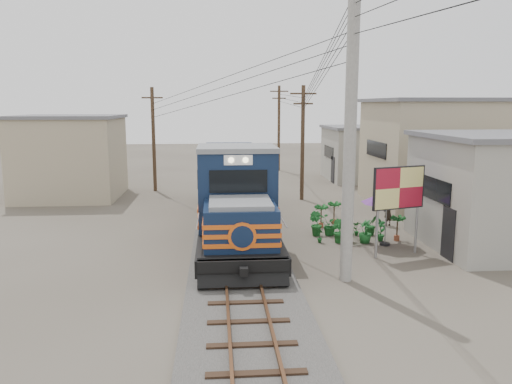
{
  "coord_description": "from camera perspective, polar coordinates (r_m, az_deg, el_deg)",
  "views": [
    {
      "loc": [
        -0.8,
        -16.27,
        5.84
      ],
      "look_at": [
        0.86,
        4.41,
        2.2
      ],
      "focal_mm": 35.0,
      "sensor_mm": 36.0,
      "label": 1
    }
  ],
  "objects": [
    {
      "name": "market_umbrella",
      "position": [
        21.38,
        14.73,
        -0.58
      ],
      "size": [
        2.72,
        2.72,
        2.34
      ],
      "rotation": [
        0.0,
        0.0,
        0.35
      ],
      "color": "black",
      "rests_on": "ground"
    },
    {
      "name": "ballast",
      "position": [
        26.91,
        -2.79,
        -2.42
      ],
      "size": [
        3.6,
        70.0,
        0.16
      ],
      "primitive_type": "cube",
      "color": "#595651",
      "rests_on": "ground"
    },
    {
      "name": "wooden_pole_left",
      "position": [
        34.6,
        -11.63,
        6.16
      ],
      "size": [
        1.6,
        0.24,
        7.0
      ],
      "color": "#4C3826",
      "rests_on": "ground"
    },
    {
      "name": "vendor",
      "position": [
        25.08,
        14.85,
        -2.13
      ],
      "size": [
        0.64,
        0.6,
        1.47
      ],
      "primitive_type": "imported",
      "rotation": [
        0.0,
        0.0,
        3.75
      ],
      "color": "black",
      "rests_on": "ground"
    },
    {
      "name": "locomotive",
      "position": [
        23.5,
        -2.58,
        0.02
      ],
      "size": [
        3.06,
        16.68,
        4.13
      ],
      "color": "black",
      "rests_on": "ground"
    },
    {
      "name": "shophouse_mid",
      "position": [
        31.36,
        20.57,
        4.32
      ],
      "size": [
        8.4,
        7.35,
        6.2
      ],
      "color": "tan",
      "rests_on": "ground"
    },
    {
      "name": "plant_nursery",
      "position": [
        22.31,
        10.12,
        -4.12
      ],
      "size": [
        3.3,
        2.16,
        1.1
      ],
      "color": "#1A5B23",
      "rests_on": "ground"
    },
    {
      "name": "wooden_pole_far",
      "position": [
        44.67,
        2.63,
        7.49
      ],
      "size": [
        1.6,
        0.24,
        7.5
      ],
      "color": "#4C3826",
      "rests_on": "ground"
    },
    {
      "name": "ground",
      "position": [
        17.31,
        -1.7,
        -9.77
      ],
      "size": [
        120.0,
        120.0,
        0.0
      ],
      "primitive_type": "plane",
      "color": "#473F35",
      "rests_on": "ground"
    },
    {
      "name": "shophouse_left",
      "position": [
        33.71,
        -20.46,
        3.82
      ],
      "size": [
        6.3,
        6.3,
        5.2
      ],
      "color": "tan",
      "rests_on": "ground"
    },
    {
      "name": "shophouse_back",
      "position": [
        40.22,
        12.52,
        4.39
      ],
      "size": [
        6.3,
        6.3,
        4.2
      ],
      "color": "gray",
      "rests_on": "ground"
    },
    {
      "name": "billboard",
      "position": [
        19.91,
        16.01,
        0.2
      ],
      "size": [
        2.22,
        0.78,
        3.52
      ],
      "rotation": [
        0.0,
        0.0,
        0.3
      ],
      "color": "#99999E",
      "rests_on": "ground"
    },
    {
      "name": "track",
      "position": [
        26.87,
        -2.79,
        -2.05
      ],
      "size": [
        1.15,
        70.0,
        0.12
      ],
      "color": "#51331E",
      "rests_on": "ground"
    },
    {
      "name": "utility_pole_main",
      "position": [
        16.37,
        10.71,
        6.84
      ],
      "size": [
        0.4,
        0.4,
        10.0
      ],
      "color": "#9E9B93",
      "rests_on": "ground"
    },
    {
      "name": "power_lines",
      "position": [
        24.84,
        -3.16,
        13.92
      ],
      "size": [
        9.65,
        19.0,
        3.3
      ],
      "color": "black",
      "rests_on": "ground"
    },
    {
      "name": "wooden_pole_mid",
      "position": [
        30.81,
        5.35,
        5.88
      ],
      "size": [
        1.6,
        0.24,
        7.0
      ],
      "color": "#4C3826",
      "rests_on": "ground"
    }
  ]
}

